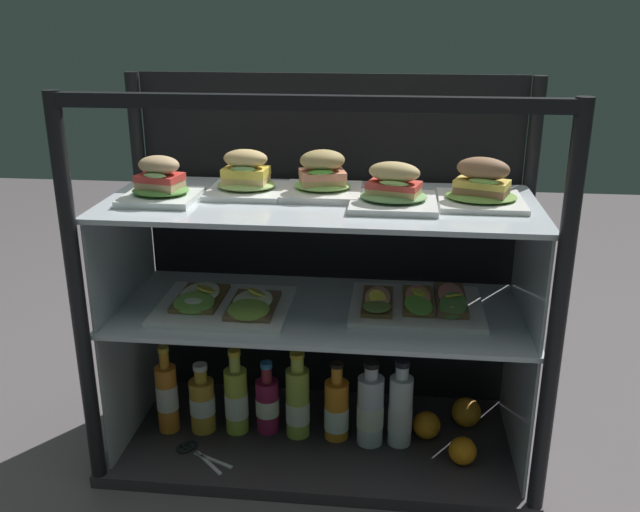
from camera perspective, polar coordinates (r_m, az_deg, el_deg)
ground_plane at (r=2.01m, az=0.00°, el=-15.56°), size 6.00×6.00×0.02m
case_base_deck at (r=2.00m, az=0.00°, el=-14.93°), size 1.12×0.50×0.03m
case_frame at (r=1.87m, az=0.40°, el=0.46°), size 1.12×0.50×0.99m
riser_lower_tier at (r=1.89m, az=0.00°, el=-9.85°), size 1.05×0.42×0.37m
shelf_lower_glass at (r=1.80m, az=0.00°, el=-4.51°), size 1.06×0.44×0.01m
riser_upper_tier at (r=1.75m, az=0.00°, el=-0.19°), size 1.05×0.42×0.28m
shelf_upper_glass at (r=1.71m, az=0.00°, el=4.37°), size 1.06×0.44×0.01m
plated_roll_sandwich_far_right at (r=1.74m, az=-13.01°, el=5.73°), size 0.18×0.18×0.11m
plated_roll_sandwich_left_of_center at (r=1.77m, az=-6.10°, el=6.39°), size 0.19×0.19×0.11m
plated_roll_sandwich_near_right_corner at (r=1.75m, az=0.17°, el=6.35°), size 0.19×0.19×0.12m
plated_roll_sandwich_mid_right at (r=1.66m, az=6.08°, el=5.33°), size 0.21×0.21×0.11m
plated_roll_sandwich_far_left at (r=1.71m, az=13.17°, el=5.48°), size 0.20×0.20×0.11m
open_sandwich_tray_left_of_center at (r=1.81m, az=-7.85°, el=-3.87°), size 0.34×0.28×0.06m
open_sandwich_tray_right_of_center at (r=1.81m, az=8.03°, el=-3.85°), size 0.34×0.28×0.06m
juice_bottle_front_right_end at (r=2.00m, az=-12.47°, el=-11.19°), size 0.06×0.06×0.26m
juice_bottle_back_center at (r=2.00m, az=-9.66°, el=-11.84°), size 0.07×0.07×0.20m
juice_bottle_back_left at (r=1.97m, az=-6.94°, el=-11.72°), size 0.06×0.06×0.25m
juice_bottle_tucked_behind at (r=1.97m, az=-4.35°, el=-12.03°), size 0.07×0.07×0.21m
juice_bottle_near_post at (r=1.94m, az=-1.83°, el=-11.88°), size 0.07×0.07×0.25m
juice_bottle_front_second at (r=1.94m, az=1.37°, el=-12.55°), size 0.07×0.07×0.23m
juice_bottle_front_fourth at (r=1.91m, az=4.17°, el=-12.50°), size 0.07×0.07×0.24m
juice_bottle_front_middle at (r=1.92m, az=6.64°, el=-12.51°), size 0.06×0.06×0.25m
orange_fruit_beside_bottles at (r=1.98m, az=8.77°, el=-13.59°), size 0.08×0.08×0.08m
orange_fruit_near_left_post at (r=1.90m, az=11.66°, el=-15.43°), size 0.07×0.07×0.07m
orange_fruit_rolled_forward at (r=2.05m, az=11.95°, el=-12.47°), size 0.08×0.08×0.08m
kitchen_scissors at (r=1.96m, az=-10.43°, el=-15.43°), size 0.18×0.15×0.01m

